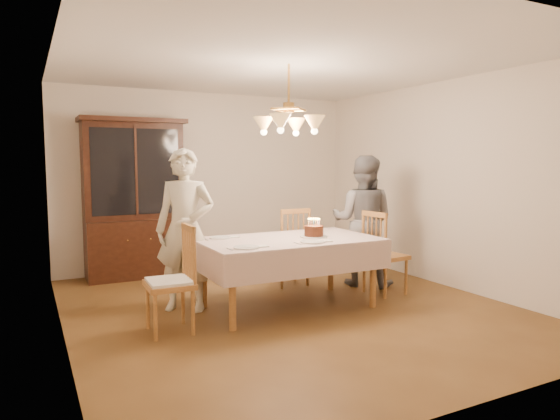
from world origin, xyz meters
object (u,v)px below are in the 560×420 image
elderly_woman (185,230)px  chair_far_side (290,251)px  china_hutch (134,201)px  birthday_cake (314,232)px  dining_table (288,245)px

elderly_woman → chair_far_side: bearing=49.3°
elderly_woman → china_hutch: bearing=127.9°
elderly_woman → birthday_cake: (1.31, -0.47, -0.05)m
china_hutch → elderly_woman: (0.17, -1.83, -0.18)m
china_hutch → birthday_cake: bearing=-57.4°
china_hutch → birthday_cake: 2.74m
chair_far_side → birthday_cake: (-0.19, -0.92, 0.37)m
elderly_woman → birthday_cake: size_ratio=5.76×
china_hutch → chair_far_side: bearing=-39.6°
birthday_cake → elderly_woman: bearing=160.1°
dining_table → chair_far_side: size_ratio=1.90×
birthday_cake → dining_table: bearing=171.0°
birthday_cake → china_hutch: bearing=122.6°
dining_table → birthday_cake: (0.29, -0.05, 0.13)m
dining_table → elderly_woman: elderly_woman is taller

